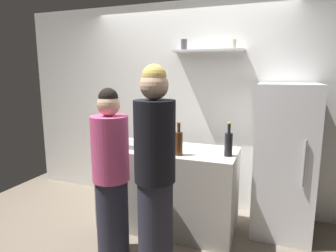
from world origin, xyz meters
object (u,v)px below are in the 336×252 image
object	(u,v)px
refrigerator	(284,160)
wine_bottle_dark_glass	(229,143)
utensil_holder	(156,144)
person_pink_top	(111,176)
water_bottle_plastic	(166,137)
person_blonde	(155,174)
wine_bottle_pale_glass	(148,130)
wine_bottle_amber_glass	(179,143)
baking_pan	(130,145)

from	to	relation	value
refrigerator	wine_bottle_dark_glass	size ratio (longest dim) A/B	4.76
utensil_holder	person_pink_top	bearing A→B (deg)	-107.52
water_bottle_plastic	person_blonde	size ratio (longest dim) A/B	0.13
refrigerator	wine_bottle_dark_glass	world-z (taller)	refrigerator
wine_bottle_pale_glass	wine_bottle_amber_glass	distance (m)	0.73
baking_pan	wine_bottle_amber_glass	xyz separation A→B (m)	(0.62, -0.13, 0.10)
wine_bottle_pale_glass	water_bottle_plastic	distance (m)	0.36
baking_pan	person_blonde	distance (m)	0.92
utensil_holder	wine_bottle_amber_glass	xyz separation A→B (m)	(0.31, -0.14, 0.08)
baking_pan	person_pink_top	world-z (taller)	person_pink_top
wine_bottle_amber_glass	wine_bottle_pale_glass	bearing A→B (deg)	138.76
refrigerator	wine_bottle_amber_glass	world-z (taller)	refrigerator
baking_pan	wine_bottle_amber_glass	distance (m)	0.64
utensil_holder	water_bottle_plastic	size ratio (longest dim) A/B	0.93
wine_bottle_dark_glass	water_bottle_plastic	xyz separation A→B (m)	(-0.72, 0.16, -0.03)
wine_bottle_dark_glass	wine_bottle_amber_glass	size ratio (longest dim) A/B	1.02
person_blonde	wine_bottle_pale_glass	bearing A→B (deg)	15.65
refrigerator	water_bottle_plastic	bearing A→B (deg)	-168.80
refrigerator	person_pink_top	world-z (taller)	refrigerator
wine_bottle_dark_glass	person_pink_top	xyz separation A→B (m)	(-0.97, -0.61, -0.25)
refrigerator	water_bottle_plastic	world-z (taller)	refrigerator
wine_bottle_dark_glass	utensil_holder	bearing A→B (deg)	179.79
wine_bottle_dark_glass	water_bottle_plastic	distance (m)	0.74
baking_pan	wine_bottle_pale_glass	distance (m)	0.38
baking_pan	refrigerator	bearing A→B (deg)	14.44
wine_bottle_dark_glass	water_bottle_plastic	bearing A→B (deg)	167.82
baking_pan	water_bottle_plastic	distance (m)	0.41
water_bottle_plastic	person_pink_top	world-z (taller)	person_pink_top
wine_bottle_amber_glass	person_pink_top	size ratio (longest dim) A/B	0.21
person_pink_top	wine_bottle_dark_glass	bearing A→B (deg)	-44.26
utensil_holder	person_blonde	size ratio (longest dim) A/B	0.12
utensil_holder	wine_bottle_dark_glass	distance (m)	0.78
person_blonde	person_pink_top	xyz separation A→B (m)	(-0.48, 0.10, -0.11)
refrigerator	person_blonde	world-z (taller)	person_blonde
water_bottle_plastic	person_pink_top	bearing A→B (deg)	-108.06
utensil_holder	person_blonde	bearing A→B (deg)	-68.09
wine_bottle_amber_glass	person_blonde	size ratio (longest dim) A/B	0.19
person_blonde	water_bottle_plastic	bearing A→B (deg)	3.81
baking_pan	person_pink_top	distance (m)	0.63
person_pink_top	refrigerator	bearing A→B (deg)	-42.38
refrigerator	wine_bottle_pale_glass	distance (m)	1.57
wine_bottle_amber_glass	baking_pan	bearing A→B (deg)	168.41
utensil_holder	wine_bottle_amber_glass	distance (m)	0.35
utensil_holder	refrigerator	bearing A→B (deg)	17.03
refrigerator	utensil_holder	world-z (taller)	refrigerator
utensil_holder	wine_bottle_pale_glass	xyz separation A→B (m)	(-0.24, 0.34, 0.07)
wine_bottle_amber_glass	person_pink_top	distance (m)	0.73
baking_pan	wine_bottle_amber_glass	world-z (taller)	wine_bottle_amber_glass
utensil_holder	water_bottle_plastic	bearing A→B (deg)	69.83
utensil_holder	wine_bottle_pale_glass	distance (m)	0.43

